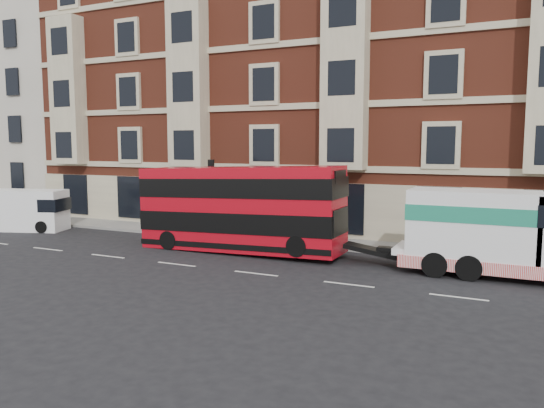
% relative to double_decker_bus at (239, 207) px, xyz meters
% --- Properties ---
extents(ground, '(120.00, 120.00, 0.00)m').
position_rel_double_decker_bus_xyz_m(ground, '(2.79, -3.66, -2.24)').
color(ground, black).
rests_on(ground, ground).
extents(sidewalk, '(90.00, 3.00, 0.15)m').
position_rel_double_decker_bus_xyz_m(sidewalk, '(2.79, 3.84, -2.17)').
color(sidewalk, slate).
rests_on(sidewalk, ground).
extents(victorian_terrace, '(45.00, 12.00, 20.40)m').
position_rel_double_decker_bus_xyz_m(victorian_terrace, '(3.29, 11.34, 7.82)').
color(victorian_terrace, brown).
rests_on(victorian_terrace, ground).
extents(cream_block, '(16.00, 10.00, 16.80)m').
position_rel_double_decker_bus_xyz_m(cream_block, '(-27.21, 10.34, 6.10)').
color(cream_block, beige).
rests_on(cream_block, ground).
extents(lamp_post_west, '(0.35, 0.15, 4.35)m').
position_rel_double_decker_bus_xyz_m(lamp_post_west, '(-3.21, 2.54, 0.43)').
color(lamp_post_west, black).
rests_on(lamp_post_west, sidewalk).
extents(double_decker_bus, '(10.46, 2.40, 4.23)m').
position_rel_double_decker_bus_xyz_m(double_decker_bus, '(0.00, 0.00, 0.00)').
color(double_decker_bus, '#B10917').
rests_on(double_decker_bus, ground).
extents(tow_truck, '(8.37, 2.48, 3.49)m').
position_rel_double_decker_bus_xyz_m(tow_truck, '(12.05, -0.00, -0.39)').
color(tow_truck, white).
rests_on(tow_truck, ground).
extents(box_van, '(5.22, 3.38, 2.52)m').
position_rel_double_decker_bus_xyz_m(box_van, '(-15.35, 0.19, -1.00)').
color(box_van, white).
rests_on(box_van, ground).
extents(pedestrian, '(0.68, 0.55, 1.61)m').
position_rel_double_decker_bus_xyz_m(pedestrian, '(-6.82, 3.29, -1.29)').
color(pedestrian, '#17222E').
rests_on(pedestrian, sidewalk).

